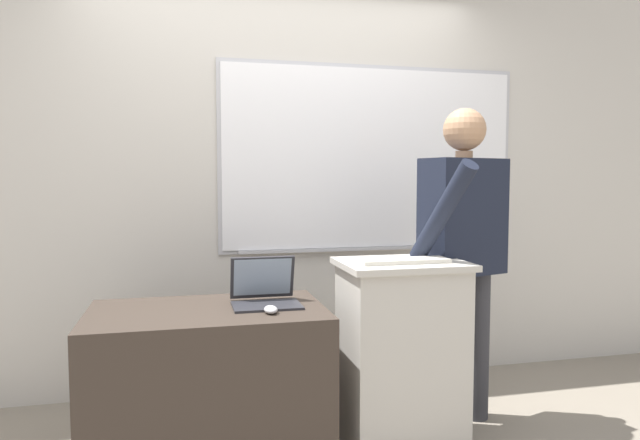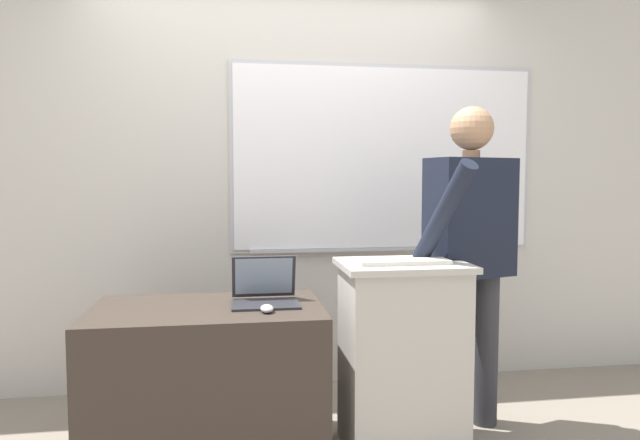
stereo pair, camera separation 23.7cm
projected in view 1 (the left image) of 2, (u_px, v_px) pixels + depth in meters
The scene contains 7 objects.
back_wall at pixel (283, 169), 3.64m from camera, with size 6.40×0.17×2.76m.
lectern_podium at pixel (401, 353), 2.82m from camera, with size 0.61×0.47×0.92m.
side_desk at pixel (208, 385), 2.67m from camera, with size 1.09×0.67×0.72m.
person_presenter at pixel (463, 242), 3.03m from camera, with size 0.62×0.64×1.70m.
laptop at pixel (264, 289), 2.76m from camera, with size 0.32×0.29×0.22m.
wireless_keyboard at pixel (404, 261), 2.72m from camera, with size 0.43×0.14×0.02m.
computer_mouse_by_laptop at pixel (271, 310), 2.56m from camera, with size 0.06×0.10×0.03m.
Camera 1 is at (-0.61, -2.24, 1.33)m, focal length 32.00 mm.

